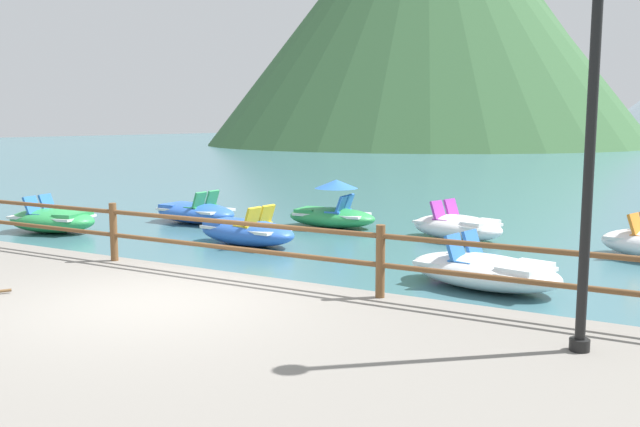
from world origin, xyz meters
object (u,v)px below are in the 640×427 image
Objects in this scene: pedal_boat_3 at (485,270)px; pedal_boat_7 at (332,212)px; lamp_post at (592,107)px; pedal_boat_0 at (457,227)px; pedal_boat_2 at (195,212)px; pedal_boat_1 at (246,231)px; pedal_boat_6 at (52,220)px.

pedal_boat_3 is 1.17× the size of pedal_boat_7.
lamp_post is 1.41× the size of pedal_boat_3.
pedal_boat_0 is 1.02× the size of pedal_boat_2.
lamp_post is 9.39m from pedal_boat_1.
pedal_boat_1 is 3.13m from pedal_boat_7.
pedal_boat_1 is 1.05× the size of pedal_boat_2.
pedal_boat_2 is (-10.67, 6.92, -2.51)m from lamp_post.
pedal_boat_0 is 3.36m from pedal_boat_7.
pedal_boat_6 is at bearing 178.22° from pedal_boat_3.
lamp_post reaches higher than pedal_boat_6.
pedal_boat_7 reaches higher than pedal_boat_1.
pedal_boat_6 is at bearing -169.69° from pedal_boat_1.
pedal_boat_0 is 1.00× the size of pedal_boat_6.
pedal_boat_6 is (-12.68, 4.01, -2.49)m from lamp_post.
pedal_boat_3 is 6.75m from pedal_boat_7.
pedal_boat_1 is at bearing -32.79° from pedal_boat_2.
pedal_boat_0 is at bearing -3.54° from pedal_boat_7.
pedal_boat_2 reaches higher than pedal_boat_3.
lamp_post is 13.53m from pedal_boat_6.
pedal_boat_3 is (8.68, -3.25, -0.00)m from pedal_boat_2.
pedal_boat_1 is at bearing 10.31° from pedal_boat_6.
pedal_boat_0 is at bearing 7.46° from pedal_boat_2.
pedal_boat_0 is at bearing 113.46° from pedal_boat_3.
pedal_boat_1 is 3.67m from pedal_boat_2.
pedal_boat_3 is at bearing -66.54° from pedal_boat_0.
pedal_boat_2 is (-6.88, -0.90, -0.01)m from pedal_boat_0.
lamp_post is 1.63× the size of pedal_boat_2.
lamp_post is 12.97m from pedal_boat_2.
pedal_boat_2 is at bearing 147.03° from lamp_post.
pedal_boat_0 is (-3.79, 7.82, -2.50)m from lamp_post.
pedal_boat_7 reaches higher than pedal_boat_3.
pedal_boat_7 is (-7.14, 8.03, -2.40)m from lamp_post.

